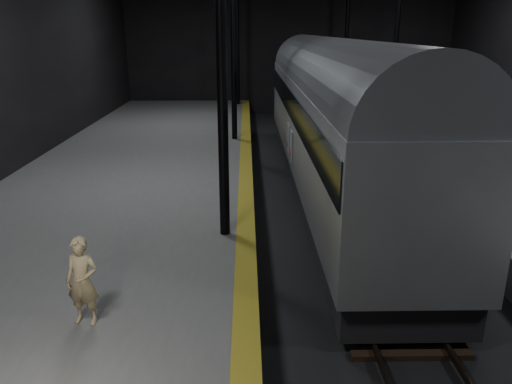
{
  "coord_description": "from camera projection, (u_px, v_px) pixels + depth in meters",
  "views": [
    {
      "loc": [
        -3.22,
        -16.23,
        6.15
      ],
      "look_at": [
        -2.97,
        -3.56,
        2.0
      ],
      "focal_mm": 35.0,
      "sensor_mm": 36.0,
      "label": 1
    }
  ],
  "objects": [
    {
      "name": "tactile_strip",
      "position": [
        246.0,
        187.0,
        17.02
      ],
      "size": [
        0.5,
        43.8,
        0.01
      ],
      "primitive_type": "cube",
      "color": "olive",
      "rests_on": "platform_left"
    },
    {
      "name": "train",
      "position": [
        331.0,
        111.0,
        18.88
      ],
      "size": [
        3.21,
        21.44,
        5.73
      ],
      "color": "#9D9FA5",
      "rests_on": "ground"
    },
    {
      "name": "woman",
      "position": [
        83.0,
        281.0,
        8.95
      ],
      "size": [
        0.67,
        0.5,
        1.68
      ],
      "primitive_type": "imported",
      "rotation": [
        0.0,
        0.0,
        -0.17
      ],
      "color": "tan",
      "rests_on": "platform_left"
    },
    {
      "name": "track",
      "position": [
        339.0,
        212.0,
        17.37
      ],
      "size": [
        2.4,
        43.0,
        0.24
      ],
      "color": "#3F3328",
      "rests_on": "ground"
    },
    {
      "name": "platform_left",
      "position": [
        122.0,
        202.0,
        17.1
      ],
      "size": [
        9.0,
        43.8,
        1.0
      ],
      "primitive_type": "cube",
      "color": "#50504E",
      "rests_on": "ground"
    },
    {
      "name": "ground",
      "position": [
        339.0,
        214.0,
        17.39
      ],
      "size": [
        44.0,
        44.0,
        0.0
      ],
      "primitive_type": "plane",
      "color": "black",
      "rests_on": "ground"
    }
  ]
}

